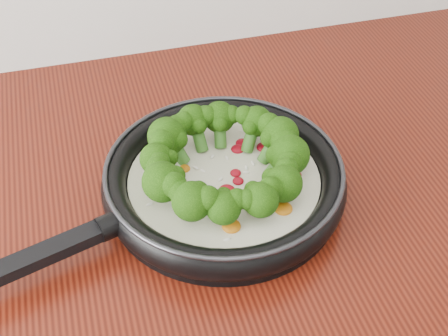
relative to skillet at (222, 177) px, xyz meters
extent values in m
cylinder|color=black|center=(0.00, 0.00, -0.03)|extent=(0.38, 0.38, 0.01)
torus|color=black|center=(0.00, 0.00, -0.01)|extent=(0.40, 0.40, 0.03)
torus|color=#2D2D33|center=(0.00, 0.00, 0.01)|extent=(0.39, 0.39, 0.01)
cube|color=black|center=(-0.23, -0.07, 0.00)|extent=(0.19, 0.08, 0.02)
cylinder|color=black|center=(-0.15, -0.05, 0.00)|extent=(0.04, 0.04, 0.03)
cylinder|color=silver|center=(0.00, 0.00, -0.01)|extent=(0.31, 0.31, 0.02)
ellipsoid|color=maroon|center=(0.00, -0.03, 0.00)|extent=(0.02, 0.02, 0.01)
ellipsoid|color=maroon|center=(-0.06, 0.06, 0.00)|extent=(0.02, 0.02, 0.01)
ellipsoid|color=#C1680C|center=(-0.04, 0.03, 0.00)|extent=(0.02, 0.02, 0.01)
ellipsoid|color=maroon|center=(0.04, 0.05, 0.00)|extent=(0.03, 0.03, 0.01)
ellipsoid|color=maroon|center=(0.09, -0.02, 0.00)|extent=(0.02, 0.02, 0.01)
ellipsoid|color=#C1680C|center=(-0.03, -0.03, 0.00)|extent=(0.02, 0.02, 0.01)
ellipsoid|color=maroon|center=(0.01, -0.03, 0.00)|extent=(0.02, 0.02, 0.01)
ellipsoid|color=maroon|center=(0.05, 0.06, 0.00)|extent=(0.02, 0.02, 0.01)
ellipsoid|color=#C1680C|center=(0.06, -0.07, 0.00)|extent=(0.03, 0.03, 0.01)
ellipsoid|color=maroon|center=(0.07, 0.04, 0.00)|extent=(0.02, 0.02, 0.01)
ellipsoid|color=maroon|center=(0.02, 0.00, 0.00)|extent=(0.02, 0.02, 0.01)
ellipsoid|color=#C1680C|center=(0.08, 0.03, 0.00)|extent=(0.03, 0.03, 0.01)
ellipsoid|color=maroon|center=(0.00, -0.03, 0.00)|extent=(0.03, 0.03, 0.01)
ellipsoid|color=maroon|center=(0.06, -0.05, 0.00)|extent=(0.03, 0.03, 0.01)
ellipsoid|color=#C1680C|center=(-0.01, -0.09, 0.00)|extent=(0.03, 0.03, 0.01)
ellipsoid|color=maroon|center=(0.06, -0.04, 0.00)|extent=(0.03, 0.03, 0.01)
ellipsoid|color=maroon|center=(0.02, -0.01, 0.00)|extent=(0.02, 0.02, 0.01)
ellipsoid|color=#C1680C|center=(0.04, -0.03, 0.00)|extent=(0.02, 0.02, 0.01)
ellipsoid|color=maroon|center=(0.10, 0.02, 0.00)|extent=(0.02, 0.02, 0.01)
ellipsoid|color=maroon|center=(-0.05, -0.02, 0.00)|extent=(0.02, 0.02, 0.01)
ellipsoid|color=white|center=(-0.01, 0.08, 0.00)|extent=(0.01, 0.01, 0.00)
ellipsoid|color=white|center=(0.00, 0.00, 0.00)|extent=(0.01, 0.01, 0.00)
ellipsoid|color=white|center=(-0.02, -0.10, 0.00)|extent=(0.01, 0.00, 0.00)
ellipsoid|color=white|center=(0.04, -0.03, 0.00)|extent=(0.01, 0.01, 0.00)
ellipsoid|color=white|center=(0.02, -0.05, 0.00)|extent=(0.01, 0.01, 0.00)
ellipsoid|color=white|center=(-0.07, 0.00, 0.00)|extent=(0.01, 0.01, 0.00)
ellipsoid|color=white|center=(0.07, 0.00, 0.00)|extent=(0.01, 0.01, 0.00)
ellipsoid|color=white|center=(0.00, 0.04, 0.00)|extent=(0.01, 0.01, 0.00)
ellipsoid|color=white|center=(-0.03, 0.09, 0.00)|extent=(0.01, 0.01, 0.00)
ellipsoid|color=white|center=(0.05, 0.09, 0.00)|extent=(0.01, 0.01, 0.00)
ellipsoid|color=white|center=(-0.04, 0.04, 0.00)|extent=(0.00, 0.01, 0.00)
ellipsoid|color=white|center=(0.02, 0.04, 0.00)|extent=(0.01, 0.01, 0.00)
ellipsoid|color=white|center=(-0.03, 0.03, 0.00)|extent=(0.01, 0.01, 0.00)
ellipsoid|color=white|center=(0.07, -0.02, 0.00)|extent=(0.01, 0.01, 0.00)
ellipsoid|color=white|center=(0.09, 0.07, 0.00)|extent=(0.01, 0.01, 0.00)
ellipsoid|color=white|center=(0.05, 0.02, 0.00)|extent=(0.00, 0.01, 0.00)
ellipsoid|color=white|center=(-0.02, 0.02, 0.00)|extent=(0.01, 0.01, 0.00)
ellipsoid|color=white|center=(-0.10, -0.02, 0.00)|extent=(0.01, 0.01, 0.00)
ellipsoid|color=white|center=(0.05, 0.07, 0.00)|extent=(0.01, 0.01, 0.00)
ellipsoid|color=white|center=(0.04, 0.01, 0.00)|extent=(0.01, 0.01, 0.00)
ellipsoid|color=white|center=(-0.06, -0.04, 0.00)|extent=(0.01, 0.01, 0.00)
ellipsoid|color=white|center=(-0.01, -0.06, 0.00)|extent=(0.01, 0.01, 0.00)
ellipsoid|color=white|center=(-0.09, 0.07, 0.00)|extent=(0.01, 0.01, 0.00)
ellipsoid|color=white|center=(0.09, 0.01, 0.00)|extent=(0.01, 0.01, 0.00)
ellipsoid|color=white|center=(0.02, 0.00, 0.00)|extent=(0.01, 0.01, 0.00)
ellipsoid|color=white|center=(0.03, 0.00, 0.00)|extent=(0.01, 0.01, 0.00)
cylinder|color=#447F29|center=(0.07, 0.02, 0.01)|extent=(0.04, 0.03, 0.04)
sphere|color=black|center=(0.09, 0.02, 0.03)|extent=(0.06, 0.06, 0.05)
sphere|color=black|center=(0.08, 0.04, 0.04)|extent=(0.04, 0.04, 0.03)
sphere|color=black|center=(0.09, 0.01, 0.04)|extent=(0.04, 0.04, 0.03)
sphere|color=black|center=(0.07, 0.02, 0.03)|extent=(0.03, 0.03, 0.02)
cylinder|color=#447F29|center=(0.05, 0.05, 0.01)|extent=(0.04, 0.03, 0.04)
sphere|color=black|center=(0.07, 0.06, 0.03)|extent=(0.05, 0.05, 0.04)
sphere|color=black|center=(0.05, 0.07, 0.04)|extent=(0.03, 0.03, 0.03)
sphere|color=black|center=(0.07, 0.05, 0.04)|extent=(0.03, 0.03, 0.02)
sphere|color=black|center=(0.05, 0.05, 0.03)|extent=(0.03, 0.03, 0.02)
cylinder|color=#447F29|center=(0.02, 0.07, 0.01)|extent=(0.02, 0.03, 0.04)
sphere|color=black|center=(0.02, 0.09, 0.03)|extent=(0.06, 0.06, 0.04)
sphere|color=black|center=(0.00, 0.08, 0.04)|extent=(0.03, 0.03, 0.03)
sphere|color=black|center=(0.03, 0.08, 0.04)|extent=(0.03, 0.03, 0.03)
sphere|color=black|center=(0.02, 0.07, 0.03)|extent=(0.03, 0.03, 0.02)
cylinder|color=#447F29|center=(-0.01, 0.07, 0.01)|extent=(0.02, 0.04, 0.04)
sphere|color=black|center=(-0.02, 0.09, 0.03)|extent=(0.05, 0.05, 0.04)
sphere|color=black|center=(-0.03, 0.08, 0.04)|extent=(0.03, 0.03, 0.03)
sphere|color=black|center=(0.00, 0.09, 0.04)|extent=(0.03, 0.03, 0.03)
sphere|color=black|center=(-0.01, 0.07, 0.03)|extent=(0.03, 0.03, 0.02)
cylinder|color=#447F29|center=(-0.05, 0.05, 0.01)|extent=(0.03, 0.03, 0.04)
sphere|color=black|center=(-0.06, 0.06, 0.03)|extent=(0.07, 0.07, 0.05)
sphere|color=black|center=(-0.07, 0.04, 0.04)|extent=(0.04, 0.04, 0.03)
sphere|color=black|center=(-0.04, 0.07, 0.04)|extent=(0.04, 0.04, 0.03)
sphere|color=black|center=(-0.05, 0.05, 0.03)|extent=(0.03, 0.03, 0.03)
cylinder|color=#447F29|center=(-0.07, 0.02, 0.01)|extent=(0.04, 0.02, 0.04)
sphere|color=black|center=(-0.08, 0.02, 0.03)|extent=(0.05, 0.05, 0.04)
sphere|color=black|center=(-0.08, 0.01, 0.04)|extent=(0.03, 0.03, 0.03)
sphere|color=black|center=(-0.07, 0.04, 0.04)|extent=(0.03, 0.03, 0.02)
sphere|color=black|center=(-0.06, 0.02, 0.03)|extent=(0.03, 0.03, 0.02)
cylinder|color=#447F29|center=(-0.07, -0.02, 0.01)|extent=(0.04, 0.03, 0.04)
sphere|color=black|center=(-0.08, -0.02, 0.03)|extent=(0.06, 0.06, 0.05)
sphere|color=black|center=(-0.07, -0.04, 0.04)|extent=(0.04, 0.04, 0.03)
sphere|color=black|center=(-0.08, 0.00, 0.04)|extent=(0.04, 0.04, 0.03)
sphere|color=black|center=(-0.07, -0.02, 0.03)|extent=(0.03, 0.03, 0.03)
cylinder|color=#447F29|center=(-0.04, -0.05, 0.01)|extent=(0.03, 0.04, 0.04)
sphere|color=black|center=(-0.06, -0.07, 0.03)|extent=(0.06, 0.06, 0.05)
sphere|color=black|center=(-0.04, -0.07, 0.04)|extent=(0.04, 0.04, 0.03)
sphere|color=black|center=(-0.07, -0.05, 0.04)|extent=(0.04, 0.04, 0.03)
sphere|color=black|center=(-0.04, -0.05, 0.03)|extent=(0.03, 0.03, 0.02)
cylinder|color=#447F29|center=(-0.02, -0.07, 0.01)|extent=(0.02, 0.03, 0.04)
sphere|color=black|center=(-0.02, -0.08, 0.03)|extent=(0.05, 0.05, 0.04)
sphere|color=black|center=(0.00, -0.08, 0.04)|extent=(0.03, 0.03, 0.03)
sphere|color=black|center=(-0.04, -0.07, 0.03)|extent=(0.03, 0.03, 0.02)
sphere|color=black|center=(-0.02, -0.06, 0.03)|extent=(0.03, 0.03, 0.02)
cylinder|color=#447F29|center=(0.02, -0.07, 0.01)|extent=(0.02, 0.04, 0.04)
sphere|color=black|center=(0.02, -0.08, 0.03)|extent=(0.05, 0.05, 0.04)
sphere|color=black|center=(0.04, -0.07, 0.04)|extent=(0.03, 0.03, 0.03)
sphere|color=black|center=(0.01, -0.08, 0.04)|extent=(0.03, 0.03, 0.03)
sphere|color=black|center=(0.02, -0.07, 0.03)|extent=(0.03, 0.03, 0.02)
cylinder|color=#447F29|center=(0.05, -0.05, 0.01)|extent=(0.03, 0.03, 0.04)
sphere|color=black|center=(0.06, -0.06, 0.03)|extent=(0.06, 0.06, 0.05)
sphere|color=black|center=(0.07, -0.05, 0.04)|extent=(0.04, 0.04, 0.03)
sphere|color=black|center=(0.04, -0.07, 0.03)|extent=(0.03, 0.03, 0.03)
sphere|color=black|center=(0.05, -0.05, 0.03)|extent=(0.03, 0.03, 0.02)
cylinder|color=#447F29|center=(0.07, -0.01, 0.01)|extent=(0.03, 0.02, 0.03)
sphere|color=black|center=(0.09, -0.01, 0.03)|extent=(0.07, 0.07, 0.05)
sphere|color=black|center=(0.08, 0.01, 0.04)|extent=(0.04, 0.04, 0.03)
sphere|color=black|center=(0.08, -0.03, 0.03)|extent=(0.04, 0.04, 0.03)
sphere|color=black|center=(0.07, -0.01, 0.03)|extent=(0.03, 0.03, 0.03)
camera|label=1|loc=(-0.16, -0.57, 0.55)|focal=49.55mm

